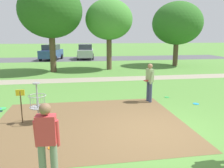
% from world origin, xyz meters
% --- Properties ---
extents(ground_plane, '(160.00, 160.00, 0.00)m').
position_xyz_m(ground_plane, '(0.00, 0.00, 0.00)').
color(ground_plane, '#518438').
extents(dirt_tee_pad, '(6.28, 5.22, 0.01)m').
position_xyz_m(dirt_tee_pad, '(-1.98, 1.04, 0.00)').
color(dirt_tee_pad, brown).
rests_on(dirt_tee_pad, ground).
extents(disc_golf_basket, '(0.98, 0.58, 1.39)m').
position_xyz_m(disc_golf_basket, '(-3.77, 1.36, 0.75)').
color(disc_golf_basket, '#9E9EA3').
rests_on(disc_golf_basket, ground).
extents(player_waiting_left, '(0.42, 0.49, 1.71)m').
position_xyz_m(player_waiting_left, '(0.79, 3.16, 0.97)').
color(player_waiting_left, '#384260').
rests_on(player_waiting_left, ground).
extents(player_waiting_right, '(0.48, 0.41, 1.71)m').
position_xyz_m(player_waiting_right, '(-3.01, -2.19, 0.97)').
color(player_waiting_right, slate).
rests_on(player_waiting_right, ground).
extents(frisbee_near_basket, '(0.25, 0.25, 0.02)m').
position_xyz_m(frisbee_near_basket, '(2.68, 2.47, 0.01)').
color(frisbee_near_basket, '#1E93DB').
rests_on(frisbee_near_basket, ground).
extents(frisbee_by_tee, '(0.22, 0.22, 0.02)m').
position_xyz_m(frisbee_by_tee, '(1.86, 3.70, 0.01)').
color(frisbee_by_tee, green).
rests_on(frisbee_by_tee, ground).
extents(frisbee_mid_grass, '(0.20, 0.20, 0.02)m').
position_xyz_m(frisbee_mid_grass, '(-3.11, -0.58, 0.01)').
color(frisbee_mid_grass, orange).
rests_on(frisbee_mid_grass, ground).
extents(tree_near_left, '(4.74, 4.74, 6.05)m').
position_xyz_m(tree_near_left, '(7.35, 14.85, 4.02)').
color(tree_near_left, brown).
rests_on(tree_near_left, ground).
extents(tree_near_right, '(3.94, 3.94, 5.88)m').
position_xyz_m(tree_near_right, '(0.54, 13.28, 4.18)').
color(tree_near_right, brown).
rests_on(tree_near_right, ground).
extents(tree_mid_center, '(4.91, 4.91, 6.86)m').
position_xyz_m(tree_mid_center, '(-4.13, 12.65, 4.75)').
color(tree_mid_center, brown).
rests_on(tree_mid_center, ground).
extents(parking_lot_strip, '(36.00, 6.00, 0.01)m').
position_xyz_m(parking_lot_strip, '(0.00, 22.99, 0.00)').
color(parking_lot_strip, '#4C4C51').
rests_on(parking_lot_strip, ground).
extents(parked_car_leftmost, '(2.69, 4.50, 1.84)m').
position_xyz_m(parked_car_leftmost, '(-5.15, 22.30, 0.92)').
color(parked_car_leftmost, '#2D4784').
rests_on(parked_car_leftmost, ground).
extents(parked_car_center_left, '(2.25, 4.34, 1.84)m').
position_xyz_m(parked_car_center_left, '(-1.00, 22.64, 0.92)').
color(parked_car_center_left, '#B2B7BC').
rests_on(parked_car_center_left, ground).
extents(gravel_path, '(40.00, 1.58, 0.00)m').
position_xyz_m(gravel_path, '(0.00, 8.80, 0.00)').
color(gravel_path, gray).
rests_on(gravel_path, ground).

